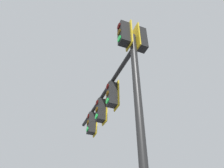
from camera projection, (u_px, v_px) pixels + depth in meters
name	position (u px, v px, depth m)	size (l,w,h in m)	color
signal_mast_assembly	(117.00, 97.00, 7.03)	(1.08, 5.51, 7.20)	black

